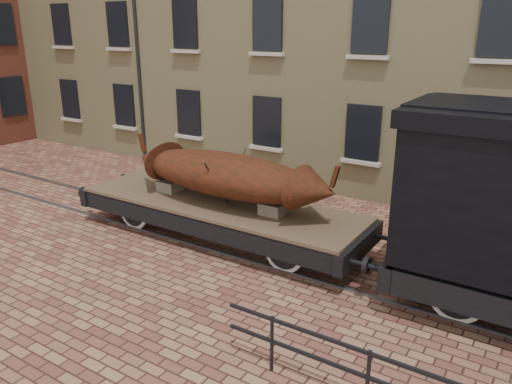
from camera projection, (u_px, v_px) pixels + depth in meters
The scene contains 4 objects.
ground at pixel (248, 246), 12.68m from camera, with size 90.00×90.00×0.00m, color brown.
rail_track at pixel (248, 245), 12.67m from camera, with size 30.00×1.52×0.06m.
flatcar_wagon at pixel (218, 209), 12.88m from camera, with size 8.73×2.37×1.32m.
iron_boat at pixel (227, 174), 12.43m from camera, with size 6.10×1.78×1.48m.
Camera 1 is at (6.46, -9.63, 5.30)m, focal length 35.00 mm.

